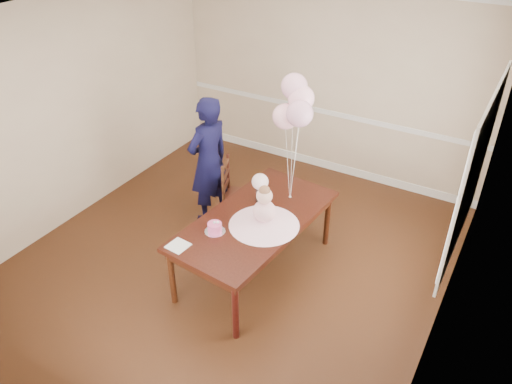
% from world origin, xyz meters
% --- Properties ---
extents(floor, '(4.50, 5.00, 0.00)m').
position_xyz_m(floor, '(0.00, 0.00, 0.00)').
color(floor, black).
rests_on(floor, ground).
extents(ceiling, '(4.50, 5.00, 0.02)m').
position_xyz_m(ceiling, '(0.00, 0.00, 2.70)').
color(ceiling, silver).
rests_on(ceiling, wall_back).
extents(wall_back, '(4.50, 0.02, 2.70)m').
position_xyz_m(wall_back, '(0.00, 2.50, 1.35)').
color(wall_back, tan).
rests_on(wall_back, floor).
extents(wall_front, '(4.50, 0.02, 2.70)m').
position_xyz_m(wall_front, '(0.00, -2.50, 1.35)').
color(wall_front, tan).
rests_on(wall_front, floor).
extents(wall_left, '(0.02, 5.00, 2.70)m').
position_xyz_m(wall_left, '(-2.25, 0.00, 1.35)').
color(wall_left, tan).
rests_on(wall_left, floor).
extents(wall_right, '(0.02, 5.00, 2.70)m').
position_xyz_m(wall_right, '(2.25, 0.00, 1.35)').
color(wall_right, tan).
rests_on(wall_right, floor).
extents(chair_rail_trim, '(4.50, 0.02, 0.07)m').
position_xyz_m(chair_rail_trim, '(0.00, 2.49, 0.90)').
color(chair_rail_trim, silver).
rests_on(chair_rail_trim, wall_back).
extents(baseboard_trim, '(4.50, 0.02, 0.12)m').
position_xyz_m(baseboard_trim, '(0.00, 2.49, 0.06)').
color(baseboard_trim, white).
rests_on(baseboard_trim, floor).
extents(window_frame, '(0.02, 1.66, 1.56)m').
position_xyz_m(window_frame, '(2.23, 0.50, 1.55)').
color(window_frame, white).
rests_on(window_frame, wall_right).
extents(window_blinds, '(0.01, 1.50, 1.40)m').
position_xyz_m(window_blinds, '(2.21, 0.50, 1.55)').
color(window_blinds, white).
rests_on(window_blinds, wall_right).
extents(dining_table_top, '(1.13, 2.00, 0.05)m').
position_xyz_m(dining_table_top, '(0.32, -0.04, 0.70)').
color(dining_table_top, black).
rests_on(dining_table_top, table_leg_fl).
extents(table_apron, '(1.03, 1.90, 0.10)m').
position_xyz_m(table_apron, '(0.32, -0.04, 0.63)').
color(table_apron, black).
rests_on(table_apron, table_leg_fl).
extents(table_leg_fl, '(0.07, 0.07, 0.67)m').
position_xyz_m(table_leg_fl, '(-0.16, -0.88, 0.34)').
color(table_leg_fl, black).
rests_on(table_leg_fl, floor).
extents(table_leg_fr, '(0.07, 0.07, 0.67)m').
position_xyz_m(table_leg_fr, '(0.64, -0.96, 0.34)').
color(table_leg_fr, black).
rests_on(table_leg_fr, floor).
extents(table_leg_bl, '(0.07, 0.07, 0.67)m').
position_xyz_m(table_leg_bl, '(0.00, 0.88, 0.34)').
color(table_leg_bl, black).
rests_on(table_leg_bl, floor).
extents(table_leg_br, '(0.07, 0.07, 0.67)m').
position_xyz_m(table_leg_br, '(0.81, 0.80, 0.34)').
color(table_leg_br, black).
rests_on(table_leg_br, floor).
extents(baby_skirt, '(0.79, 0.79, 0.10)m').
position_xyz_m(baby_skirt, '(0.46, -0.10, 0.77)').
color(baby_skirt, '#FFBBD1').
rests_on(baby_skirt, dining_table_top).
extents(baby_torso, '(0.23, 0.23, 0.23)m').
position_xyz_m(baby_torso, '(0.46, -0.10, 0.89)').
color(baby_torso, '#FA9DD0').
rests_on(baby_torso, baby_skirt).
extents(baby_head, '(0.16, 0.16, 0.16)m').
position_xyz_m(baby_head, '(0.46, -0.10, 1.08)').
color(baby_head, beige).
rests_on(baby_head, baby_torso).
extents(baby_hair, '(0.12, 0.12, 0.12)m').
position_xyz_m(baby_hair, '(0.46, -0.10, 1.13)').
color(baby_hair, brown).
rests_on(baby_hair, baby_head).
extents(cake_platter, '(0.23, 0.23, 0.01)m').
position_xyz_m(cake_platter, '(0.09, -0.45, 0.73)').
color(cake_platter, white).
rests_on(cake_platter, dining_table_top).
extents(birthday_cake, '(0.16, 0.16, 0.10)m').
position_xyz_m(birthday_cake, '(0.09, -0.45, 0.78)').
color(birthday_cake, '#E14789').
rests_on(birthday_cake, cake_platter).
extents(cake_flower_a, '(0.03, 0.03, 0.03)m').
position_xyz_m(cake_flower_a, '(0.09, -0.45, 0.84)').
color(cake_flower_a, silver).
rests_on(cake_flower_a, birthday_cake).
extents(cake_flower_b, '(0.03, 0.03, 0.03)m').
position_xyz_m(cake_flower_b, '(0.12, -0.44, 0.84)').
color(cake_flower_b, white).
rests_on(cake_flower_b, birthday_cake).
extents(rose_vase_near, '(0.10, 0.10, 0.15)m').
position_xyz_m(rose_vase_near, '(0.21, 0.26, 0.80)').
color(rose_vase_near, silver).
rests_on(rose_vase_near, dining_table_top).
extents(roses_near, '(0.18, 0.18, 0.18)m').
position_xyz_m(roses_near, '(0.21, 0.26, 0.97)').
color(roses_near, beige).
rests_on(roses_near, rose_vase_near).
extents(napkin, '(0.21, 0.21, 0.01)m').
position_xyz_m(napkin, '(-0.09, -0.82, 0.73)').
color(napkin, white).
rests_on(napkin, dining_table_top).
extents(balloon_weight, '(0.04, 0.04, 0.02)m').
position_xyz_m(balloon_weight, '(0.47, 0.48, 0.73)').
color(balloon_weight, silver).
rests_on(balloon_weight, dining_table_top).
extents(balloon_a, '(0.27, 0.27, 0.27)m').
position_xyz_m(balloon_a, '(0.37, 0.49, 1.68)').
color(balloon_a, '#F8AFC2').
rests_on(balloon_a, balloon_ribbon_a).
extents(balloon_b, '(0.27, 0.27, 0.27)m').
position_xyz_m(balloon_b, '(0.56, 0.42, 1.78)').
color(balloon_b, '#DA9ABB').
rests_on(balloon_b, balloon_ribbon_b).
extents(balloon_c, '(0.27, 0.27, 0.27)m').
position_xyz_m(balloon_c, '(0.49, 0.57, 1.88)').
color(balloon_c, '#F1ABC4').
rests_on(balloon_c, balloon_ribbon_c).
extents(balloon_d, '(0.27, 0.27, 0.27)m').
position_xyz_m(balloon_d, '(0.40, 0.60, 1.97)').
color(balloon_d, '#DC9CB8').
rests_on(balloon_d, balloon_ribbon_d).
extents(balloon_ribbon_a, '(0.09, 0.01, 0.80)m').
position_xyz_m(balloon_ribbon_a, '(0.42, 0.48, 1.13)').
color(balloon_ribbon_a, white).
rests_on(balloon_ribbon_a, balloon_weight).
extents(balloon_ribbon_b, '(0.09, 0.06, 0.90)m').
position_xyz_m(balloon_ribbon_b, '(0.51, 0.45, 1.18)').
color(balloon_ribbon_b, white).
rests_on(balloon_ribbon_b, balloon_weight).
extents(balloon_ribbon_c, '(0.03, 0.09, 1.00)m').
position_xyz_m(balloon_ribbon_c, '(0.48, 0.53, 1.23)').
color(balloon_ribbon_c, white).
rests_on(balloon_ribbon_c, balloon_weight).
extents(balloon_ribbon_d, '(0.07, 0.11, 1.09)m').
position_xyz_m(balloon_ribbon_d, '(0.43, 0.54, 1.28)').
color(balloon_ribbon_d, silver).
rests_on(balloon_ribbon_d, balloon_weight).
extents(dining_chair_seat, '(0.50, 0.50, 0.04)m').
position_xyz_m(dining_chair_seat, '(-0.29, 0.64, 0.40)').
color(dining_chair_seat, '#34150E').
rests_on(dining_chair_seat, chair_leg_fl).
extents(chair_leg_fl, '(0.05, 0.05, 0.38)m').
position_xyz_m(chair_leg_fl, '(-0.38, 0.44, 0.19)').
color(chair_leg_fl, '#3D1410').
rests_on(chair_leg_fl, floor).
extents(chair_leg_fr, '(0.05, 0.05, 0.38)m').
position_xyz_m(chair_leg_fr, '(-0.09, 0.56, 0.19)').
color(chair_leg_fr, '#3C1F10').
rests_on(chair_leg_fr, floor).
extents(chair_leg_bl, '(0.05, 0.05, 0.38)m').
position_xyz_m(chair_leg_bl, '(-0.50, 0.73, 0.19)').
color(chair_leg_bl, '#37160F').
rests_on(chair_leg_bl, floor).
extents(chair_leg_br, '(0.05, 0.05, 0.38)m').
position_xyz_m(chair_leg_br, '(-0.21, 0.85, 0.19)').
color(chair_leg_br, '#34110E').
rests_on(chair_leg_br, floor).
extents(chair_back_post_l, '(0.05, 0.05, 0.49)m').
position_xyz_m(chair_back_post_l, '(-0.40, 0.43, 0.65)').
color(chair_back_post_l, '#3B1F10').
rests_on(chair_back_post_l, dining_chair_seat).
extents(chair_back_post_r, '(0.05, 0.05, 0.49)m').
position_xyz_m(chair_back_post_r, '(-0.52, 0.73, 0.65)').
color(chair_back_post_r, black).
rests_on(chair_back_post_r, dining_chair_seat).
extents(chair_slat_low, '(0.15, 0.34, 0.04)m').
position_xyz_m(chair_slat_low, '(-0.46, 0.58, 0.55)').
color(chair_slat_low, '#33150E').
rests_on(chair_slat_low, dining_chair_seat).
extents(chair_slat_mid, '(0.15, 0.34, 0.04)m').
position_xyz_m(chair_slat_mid, '(-0.46, 0.58, 0.69)').
color(chair_slat_mid, '#33160E').
rests_on(chair_slat_mid, dining_chair_seat).
extents(chair_slat_top, '(0.15, 0.34, 0.04)m').
position_xyz_m(chair_slat_top, '(-0.46, 0.58, 0.83)').
color(chair_slat_top, '#3D1E10').
rests_on(chair_slat_top, dining_chair_seat).
extents(woman, '(0.54, 0.68, 1.65)m').
position_xyz_m(woman, '(-0.68, 0.56, 0.83)').
color(woman, black).
rests_on(woman, floor).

